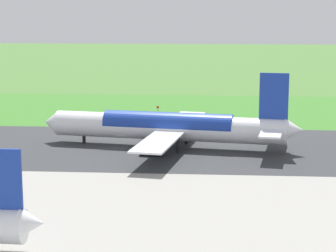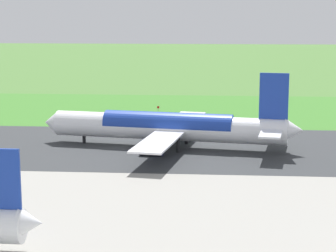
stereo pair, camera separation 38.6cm
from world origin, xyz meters
name	(u,v)px [view 1 (the left image)]	position (x,y,z in m)	size (l,w,h in m)	color
ground_plane	(121,147)	(0.00, 0.00, 0.00)	(800.00, 800.00, 0.00)	#477233
runway_asphalt	(121,147)	(0.00, 0.00, 0.03)	(600.00, 41.78, 0.06)	#2D3033
apron_concrete	(61,237)	(0.00, 51.74, 0.03)	(440.00, 110.00, 0.05)	gray
grass_verge_foreground	(143,115)	(0.00, -39.33, 0.02)	(600.00, 80.00, 0.04)	#3C782B
airliner_main	(170,127)	(-9.99, 0.06, 4.35)	(54.02, 44.40, 15.88)	white
no_stopping_sign	(158,109)	(-3.88, -41.06, 1.34)	(0.60, 0.10, 2.23)	slate
traffic_cone_orange	(131,113)	(3.39, -41.21, 0.28)	(0.40, 0.40, 0.55)	orange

